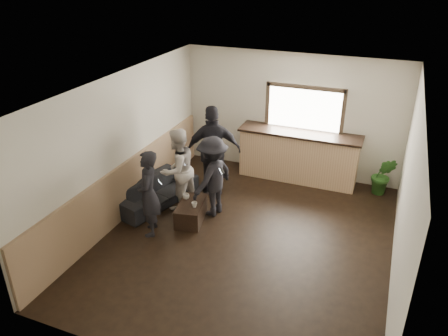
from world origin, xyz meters
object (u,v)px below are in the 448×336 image
at_px(bar_counter, 299,153).
at_px(sofa, 156,191).
at_px(coffee_table, 191,211).
at_px(person_b, 178,169).
at_px(person_c, 213,177).
at_px(potted_plant, 383,176).
at_px(cup_b, 194,205).
at_px(cup_a, 186,196).
at_px(person_a, 149,194).
at_px(person_d, 213,151).

bearing_deg(bar_counter, sofa, -138.31).
distance_m(bar_counter, coffee_table, 2.95).
distance_m(sofa, person_b, 0.76).
bearing_deg(person_c, sofa, -71.46).
distance_m(potted_plant, person_c, 3.71).
distance_m(potted_plant, person_b, 4.35).
distance_m(cup_b, person_b, 0.86).
height_order(cup_a, person_c, person_c).
xyz_separation_m(coffee_table, person_b, (-0.45, 0.37, 0.66)).
height_order(bar_counter, potted_plant, bar_counter).
bearing_deg(potted_plant, person_a, -141.03).
xyz_separation_m(sofa, person_a, (0.45, -0.98, 0.54)).
relative_size(bar_counter, person_a, 1.65).
relative_size(sofa, cup_b, 17.09).
bearing_deg(cup_b, person_d, 96.59).
bearing_deg(person_b, cup_a, 68.47).
xyz_separation_m(sofa, person_b, (0.50, 0.05, 0.57)).
height_order(cup_a, cup_b, cup_a).
distance_m(sofa, person_a, 1.21).
xyz_separation_m(bar_counter, sofa, (-2.45, -2.18, -0.37)).
bearing_deg(cup_a, bar_counter, 55.30).
bearing_deg(potted_plant, person_c, -146.03).
relative_size(coffee_table, potted_plant, 0.97).
bearing_deg(potted_plant, coffee_table, -143.67).
bearing_deg(person_d, bar_counter, -166.05).
bearing_deg(cup_b, coffee_table, 140.66).
bearing_deg(person_c, bar_counter, 165.22).
height_order(cup_a, person_d, person_d).
bearing_deg(person_b, potted_plant, 138.75).
bearing_deg(person_c, potted_plant, 139.03).
height_order(bar_counter, sofa, bar_counter).
bearing_deg(cup_b, person_b, 140.39).
relative_size(potted_plant, person_b, 0.52).
distance_m(cup_b, person_a, 0.92).
height_order(person_b, person_d, person_d).
distance_m(coffee_table, cup_a, 0.31).
xyz_separation_m(sofa, person_c, (1.24, 0.08, 0.54)).
distance_m(bar_counter, person_b, 2.89).
distance_m(person_b, person_c, 0.74).
height_order(sofa, person_b, person_b).
bearing_deg(sofa, coffee_table, -93.71).
relative_size(person_a, person_b, 0.97).
bearing_deg(bar_counter, potted_plant, -1.42).
xyz_separation_m(potted_plant, person_c, (-3.06, -2.06, 0.38)).
distance_m(bar_counter, cup_b, 2.96).
bearing_deg(sofa, cup_b, -96.52).
bearing_deg(potted_plant, bar_counter, 178.58).
bearing_deg(cup_a, person_b, 138.50).
bearing_deg(cup_a, coffee_table, -36.10).
xyz_separation_m(coffee_table, person_a, (-0.50, -0.65, 0.63)).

